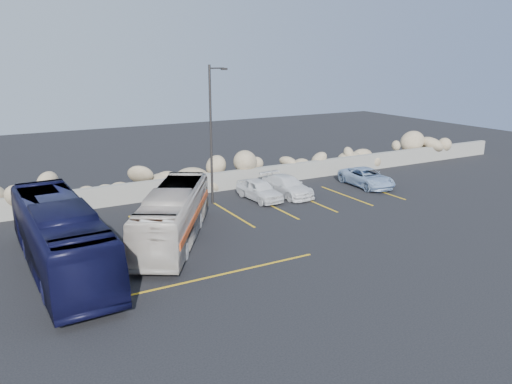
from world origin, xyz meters
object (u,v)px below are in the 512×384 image
tour_coach (60,237)px  car_a (259,190)px  lamppost (212,131)px  car_d (367,177)px  vintage_bus (173,215)px  car_c (287,186)px

tour_coach → car_a: (12.09, 5.12, -0.82)m
lamppost → car_d: (10.65, -1.30, -3.69)m
vintage_bus → car_a: vintage_bus is taller
vintage_bus → car_c: vintage_bus is taller
car_a → vintage_bus: bearing=-153.0°
vintage_bus → tour_coach: size_ratio=0.87×
tour_coach → lamppost: bearing=29.6°
lamppost → tour_coach: bearing=-148.3°
vintage_bus → car_d: size_ratio=2.09×
tour_coach → car_d: bearing=10.5°
car_a → car_d: car_a is taller
car_c → car_d: size_ratio=0.97×
car_c → car_a: bearing=176.4°
car_c → car_d: car_c is taller
car_d → lamppost: bearing=176.2°
car_c → car_d: (5.89, -0.67, -0.01)m
vintage_bus → tour_coach: bearing=-137.1°
lamppost → car_a: (2.77, -0.64, -3.67)m
vintage_bus → car_d: (14.82, 3.39, -0.66)m
car_c → tour_coach: bearing=-163.9°
tour_coach → car_c: size_ratio=2.49×
vintage_bus → car_d: vintage_bus is taller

